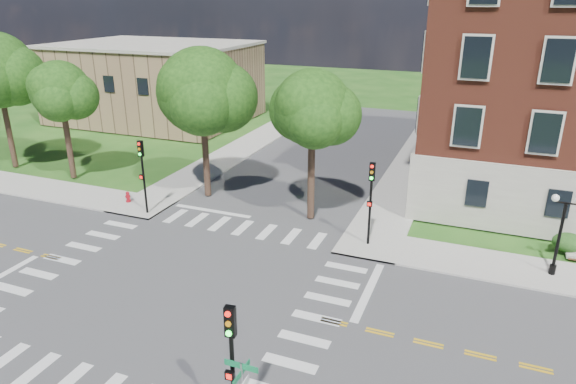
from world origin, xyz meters
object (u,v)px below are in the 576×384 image
at_px(twin_lamp_west, 561,231).
at_px(fire_hydrant, 128,197).
at_px(traffic_signal_se, 232,357).
at_px(traffic_signal_ne, 371,193).
at_px(traffic_signal_nw, 142,168).

bearing_deg(twin_lamp_west, fire_hydrant, 179.96).
bearing_deg(twin_lamp_west, traffic_signal_se, -124.20).
distance_m(traffic_signal_se, fire_hydrant, 22.00).
xyz_separation_m(twin_lamp_west, fire_hydrant, (-26.04, 0.02, -2.06)).
bearing_deg(traffic_signal_se, fire_hydrant, 136.58).
relative_size(twin_lamp_west, fire_hydrant, 5.64).
relative_size(traffic_signal_ne, traffic_signal_nw, 1.00).
distance_m(traffic_signal_se, twin_lamp_west, 18.13).
height_order(traffic_signal_se, traffic_signal_ne, same).
distance_m(traffic_signal_ne, fire_hydrant, 16.85).
relative_size(traffic_signal_se, twin_lamp_west, 1.13).
relative_size(traffic_signal_nw, twin_lamp_west, 1.13).
distance_m(traffic_signal_se, traffic_signal_ne, 14.87).
bearing_deg(traffic_signal_ne, twin_lamp_west, 0.84).
bearing_deg(traffic_signal_ne, traffic_signal_se, -92.95).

